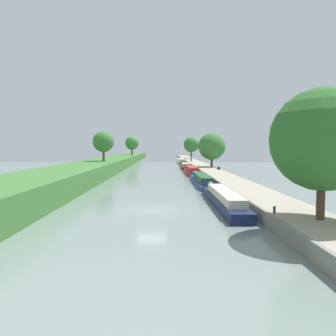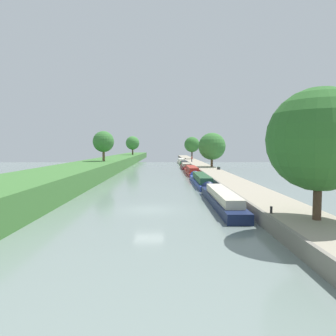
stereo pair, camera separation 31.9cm
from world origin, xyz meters
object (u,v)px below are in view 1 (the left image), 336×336
object	(u,v)px
narrowboat_green	(184,164)
narrowboat_cream	(180,161)
narrowboat_red	(191,171)
narrowboat_maroon	(185,166)
person_walking	(191,159)
mooring_bollard_far	(185,159)
park_bench	(219,168)
mooring_bollard_near	(274,210)
narrowboat_navy	(222,198)
narrowboat_blue	(201,180)

from	to	relation	value
narrowboat_green	narrowboat_cream	size ratio (longest dim) A/B	0.90
narrowboat_red	narrowboat_green	xyz separation A→B (m)	(0.14, 26.51, -0.05)
narrowboat_red	narrowboat_green	bearing A→B (deg)	89.69
narrowboat_maroon	person_walking	size ratio (longest dim) A/B	6.89
person_walking	mooring_bollard_far	bearing A→B (deg)	91.87
mooring_bollard_far	park_bench	bearing A→B (deg)	-86.03
mooring_bollard_near	narrowboat_navy	bearing A→B (deg)	102.96
narrowboat_maroon	person_walking	distance (m)	13.30
narrowboat_blue	park_bench	xyz separation A→B (m)	(5.21, 14.92, 0.74)
narrowboat_cream	narrowboat_green	bearing A→B (deg)	-89.08
narrowboat_navy	narrowboat_red	size ratio (longest dim) A/B	1.03
narrowboat_blue	mooring_bollard_far	world-z (taller)	narrowboat_blue
narrowboat_navy	mooring_bollard_near	distance (m)	8.47
narrowboat_navy	mooring_bollard_far	bearing A→B (deg)	88.63
narrowboat_navy	person_walking	distance (m)	60.11
narrowboat_blue	narrowboat_cream	world-z (taller)	narrowboat_cream
narrowboat_green	person_walking	bearing A→B (deg)	20.23
narrowboat_red	narrowboat_green	distance (m)	26.51
person_walking	narrowboat_blue	bearing A→B (deg)	-93.25
narrowboat_red	mooring_bollard_far	xyz separation A→B (m)	(1.80, 46.38, 0.59)
narrowboat_red	park_bench	distance (m)	5.44
narrowboat_red	narrowboat_maroon	distance (m)	14.39
narrowboat_red	person_walking	xyz separation A→B (m)	(2.42, 27.35, 1.24)
narrowboat_navy	park_bench	xyz separation A→B (m)	(5.23, 31.04, 0.71)
narrowboat_maroon	narrowboat_green	world-z (taller)	narrowboat_maroon
narrowboat_cream	narrowboat_maroon	bearing A→B (deg)	-90.35
person_walking	mooring_bollard_near	bearing A→B (deg)	-90.52
mooring_bollard_far	mooring_bollard_near	bearing A→B (deg)	-90.00
park_bench	narrowboat_navy	bearing A→B (deg)	-99.56
narrowboat_red	narrowboat_cream	distance (m)	40.00
narrowboat_red	mooring_bollard_near	bearing A→B (deg)	-87.48
person_walking	mooring_bollard_far	world-z (taller)	person_walking
narrowboat_navy	mooring_bollard_near	xyz separation A→B (m)	(1.89, -8.23, 0.59)
narrowboat_navy	mooring_bollard_near	world-z (taller)	narrowboat_navy
park_bench	narrowboat_blue	bearing A→B (deg)	-109.24
narrowboat_blue	narrowboat_cream	xyz separation A→B (m)	(-0.00, 56.57, 0.01)
narrowboat_maroon	mooring_bollard_far	world-z (taller)	mooring_bollard_far
narrowboat_red	narrowboat_green	world-z (taller)	narrowboat_red
narrowboat_blue	narrowboat_maroon	xyz separation A→B (m)	(-0.16, 30.95, -0.04)
narrowboat_navy	narrowboat_red	bearing A→B (deg)	89.84
mooring_bollard_far	narrowboat_cream	bearing A→B (deg)	-106.36
narrowboat_red	person_walking	distance (m)	27.49
person_walking	park_bench	bearing A→B (deg)	-84.65
park_bench	narrowboat_red	bearing A→B (deg)	162.18
narrowboat_blue	person_walking	bearing A→B (deg)	86.75
narrowboat_green	person_walking	distance (m)	2.75
narrowboat_red	narrowboat_navy	bearing A→B (deg)	-90.16
narrowboat_navy	narrowboat_maroon	world-z (taller)	narrowboat_navy
narrowboat_blue	person_walking	size ratio (longest dim) A/B	9.90
mooring_bollard_far	narrowboat_blue	bearing A→B (deg)	-91.70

